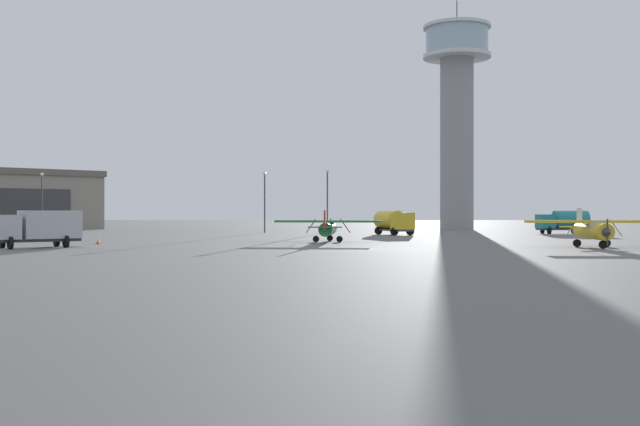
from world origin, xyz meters
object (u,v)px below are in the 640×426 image
Objects in this scene: light_post_east at (327,195)px; control_tower at (457,102)px; airplane_yellow at (592,229)px; light_post_north at (265,196)px; truck_box_silver at (38,227)px; light_post_west at (42,197)px; airplane_green at (328,227)px; truck_fuel_tanker_teal at (563,221)px; traffic_cone_near_left at (98,241)px; airplane_orange at (14,227)px; truck_fuel_tanker_yellow at (393,221)px.

control_tower is at bearing 36.62° from light_post_east.
light_post_north reaches higher than airplane_yellow.
light_post_east reaches higher than light_post_north.
airplane_yellow is 48.09m from light_post_east.
light_post_north is at bearing -146.45° from truck_box_silver.
truck_box_silver is 0.81× the size of light_post_north.
airplane_green is at bearing -36.86° from light_post_west.
truck_box_silver is (-55.06, -37.34, 0.01)m from truck_fuel_tanker_teal.
airplane_yellow is at bearing -64.39° from light_post_east.
light_post_north is (28.97, 4.44, 0.21)m from light_post_west.
airplane_yellow is at bearing -8.81° from traffic_cone_near_left.
truck_box_silver is at bearing 27.46° from airplane_orange.
truck_fuel_tanker_teal is 0.79× the size of light_post_north.
light_post_east is at bearing -16.00° from truck_fuel_tanker_teal.
control_tower is 3.79× the size of airplane_orange.
light_post_west is at bearing -119.50° from airplane_yellow.
truck_box_silver is 0.78× the size of light_post_east.
light_post_north is (-8.67, -0.87, -0.16)m from light_post_east.
light_post_west is at bearing -160.33° from control_tower.
truck_box_silver is (8.41, -16.49, 0.35)m from airplane_orange.
control_tower is 61.90m from airplane_yellow.
control_tower reaches higher than truck_box_silver.
airplane_yellow is 35.07m from truck_fuel_tanker_yellow.
control_tower is 4.35× the size of light_post_north.
truck_fuel_tanker_yellow is at bearing 6.05° from truck_fuel_tanker_teal.
airplane_yellow is at bearing -109.62° from airplane_green.
truck_fuel_tanker_yellow is 0.80× the size of light_post_east.
light_post_east is (-21.12, -15.69, -15.23)m from control_tower.
light_post_west is (-36.94, 27.69, 3.42)m from airplane_green.
traffic_cone_near_left is at bearing -148.09° from truck_box_silver.
truck_fuel_tanker_teal is at bearing 78.65° from truck_fuel_tanker_yellow.
airplane_orange is at bearing -77.25° from light_post_west.
light_post_east is (-30.81, 6.43, 3.53)m from truck_fuel_tanker_teal.
light_post_north is at bearing 8.71° from light_post_west.
truck_fuel_tanker_teal is at bearing 168.20° from airplane_yellow.
airplane_green is at bearing 35.93° from truck_fuel_tanker_teal.
truck_fuel_tanker_teal is (10.08, 36.81, 0.17)m from airplane_yellow.
traffic_cone_near_left is (-29.45, -26.14, -1.44)m from truck_fuel_tanker_yellow.
light_post_west is 14.55× the size of traffic_cone_near_left.
light_post_west is at bearing -171.98° from light_post_east.
light_post_east is (37.64, 5.30, 0.37)m from light_post_west.
control_tower is at bearing -70.54° from truck_fuel_tanker_teal.
light_post_east reaches higher than truck_box_silver.
traffic_cone_near_left is at bearing 25.88° from truck_fuel_tanker_teal.
traffic_cone_near_left is (2.80, 7.07, -1.42)m from truck_box_silver.
light_post_west is (-68.45, 1.13, 3.16)m from truck_fuel_tanker_teal.
truck_fuel_tanker_yellow is (-13.12, -26.25, -18.73)m from control_tower.
control_tower is 66.42× the size of traffic_cone_near_left.
light_post_east is (-20.73, 43.24, 3.70)m from airplane_yellow.
light_post_north reaches higher than truck_fuel_tanker_teal.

